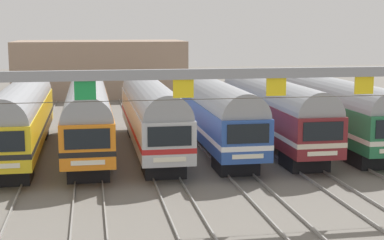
{
  "coord_description": "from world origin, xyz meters",
  "views": [
    {
      "loc": [
        -6.06,
        -38.31,
        8.31
      ],
      "look_at": [
        -0.02,
        -3.88,
        2.67
      ],
      "focal_mm": 54.8,
      "sensor_mm": 36.0,
      "label": 1
    }
  ],
  "objects_px": {
    "catenary_gantry": "(230,94)",
    "commuter_train_stainless": "(151,112)",
    "commuter_train_blue": "(213,110)",
    "commuter_train_maroon": "(272,108)",
    "commuter_train_yellow": "(21,115)",
    "commuter_train_orange": "(87,113)",
    "commuter_train_green": "(329,107)"
  },
  "relations": [
    {
      "from": "commuter_train_green",
      "to": "commuter_train_stainless",
      "type": "bearing_deg",
      "value": -179.98
    },
    {
      "from": "commuter_train_maroon",
      "to": "catenary_gantry",
      "type": "distance_m",
      "value": 15.12
    },
    {
      "from": "commuter_train_stainless",
      "to": "commuter_train_blue",
      "type": "relative_size",
      "value": 1.0
    },
    {
      "from": "commuter_train_yellow",
      "to": "commuter_train_stainless",
      "type": "distance_m",
      "value": 8.34
    },
    {
      "from": "commuter_train_stainless",
      "to": "commuter_train_blue",
      "type": "distance_m",
      "value": 4.17
    },
    {
      "from": "commuter_train_blue",
      "to": "commuter_train_maroon",
      "type": "relative_size",
      "value": 1.0
    },
    {
      "from": "commuter_train_stainless",
      "to": "commuter_train_green",
      "type": "bearing_deg",
      "value": 0.02
    },
    {
      "from": "commuter_train_orange",
      "to": "commuter_train_blue",
      "type": "bearing_deg",
      "value": 0.03
    },
    {
      "from": "commuter_train_orange",
      "to": "catenary_gantry",
      "type": "relative_size",
      "value": 0.69
    },
    {
      "from": "commuter_train_blue",
      "to": "catenary_gantry",
      "type": "height_order",
      "value": "catenary_gantry"
    },
    {
      "from": "commuter_train_stainless",
      "to": "commuter_train_maroon",
      "type": "relative_size",
      "value": 1.0
    },
    {
      "from": "commuter_train_stainless",
      "to": "commuter_train_green",
      "type": "xyz_separation_m",
      "value": [
        12.52,
        0.0,
        0.0
      ]
    },
    {
      "from": "commuter_train_stainless",
      "to": "commuter_train_maroon",
      "type": "height_order",
      "value": "commuter_train_maroon"
    },
    {
      "from": "commuter_train_blue",
      "to": "catenary_gantry",
      "type": "distance_m",
      "value": 13.92
    },
    {
      "from": "commuter_train_blue",
      "to": "catenary_gantry",
      "type": "xyz_separation_m",
      "value": [
        -2.09,
        -13.5,
        2.67
      ]
    },
    {
      "from": "commuter_train_stainless",
      "to": "commuter_train_green",
      "type": "height_order",
      "value": "commuter_train_green"
    },
    {
      "from": "commuter_train_yellow",
      "to": "commuter_train_blue",
      "type": "xyz_separation_m",
      "value": [
        12.52,
        0.0,
        0.0
      ]
    },
    {
      "from": "commuter_train_orange",
      "to": "commuter_train_green",
      "type": "relative_size",
      "value": 1.0
    },
    {
      "from": "commuter_train_maroon",
      "to": "catenary_gantry",
      "type": "xyz_separation_m",
      "value": [
        -6.26,
        -13.5,
        2.67
      ]
    },
    {
      "from": "commuter_train_maroon",
      "to": "commuter_train_green",
      "type": "xyz_separation_m",
      "value": [
        4.17,
        0.0,
        0.0
      ]
    },
    {
      "from": "catenary_gantry",
      "to": "commuter_train_maroon",
      "type": "bearing_deg",
      "value": 65.13
    },
    {
      "from": "commuter_train_yellow",
      "to": "commuter_train_green",
      "type": "relative_size",
      "value": 1.0
    },
    {
      "from": "commuter_train_stainless",
      "to": "catenary_gantry",
      "type": "height_order",
      "value": "catenary_gantry"
    },
    {
      "from": "commuter_train_orange",
      "to": "commuter_train_maroon",
      "type": "relative_size",
      "value": 1.0
    },
    {
      "from": "commuter_train_blue",
      "to": "commuter_train_maroon",
      "type": "xyz_separation_m",
      "value": [
        4.17,
        0.0,
        0.0
      ]
    },
    {
      "from": "catenary_gantry",
      "to": "commuter_train_stainless",
      "type": "bearing_deg",
      "value": 98.79
    },
    {
      "from": "commuter_train_maroon",
      "to": "commuter_train_green",
      "type": "relative_size",
      "value": 1.0
    },
    {
      "from": "commuter_train_yellow",
      "to": "catenary_gantry",
      "type": "height_order",
      "value": "catenary_gantry"
    },
    {
      "from": "commuter_train_orange",
      "to": "catenary_gantry",
      "type": "xyz_separation_m",
      "value": [
        6.26,
        -13.49,
        2.67
      ]
    },
    {
      "from": "catenary_gantry",
      "to": "commuter_train_orange",
      "type": "bearing_deg",
      "value": 114.88
    },
    {
      "from": "commuter_train_maroon",
      "to": "commuter_train_orange",
      "type": "bearing_deg",
      "value": -179.98
    },
    {
      "from": "commuter_train_stainless",
      "to": "commuter_train_maroon",
      "type": "distance_m",
      "value": 8.34
    }
  ]
}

